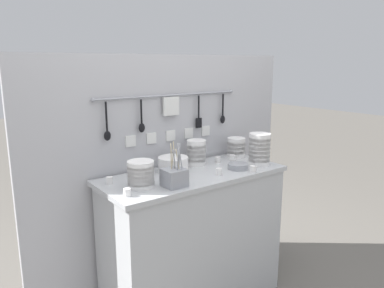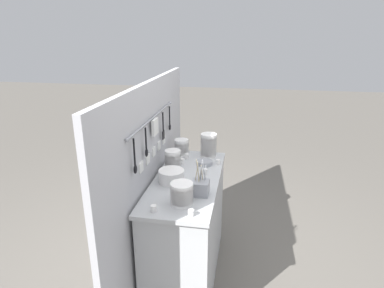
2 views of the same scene
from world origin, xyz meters
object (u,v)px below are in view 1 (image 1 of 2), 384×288
Objects in this scene: bowl_stack_tall_left at (196,153)px; steel_mixing_bowl at (238,166)px; cup_back_right at (253,169)px; cup_by_caddy at (219,172)px; cup_beside_plates at (218,160)px; cup_front_left at (127,192)px; bowl_stack_nested_right at (259,149)px; cutlery_caddy at (174,177)px; plate_stack at (173,164)px; cup_edge_far at (232,158)px; bowl_stack_wide_centre at (141,174)px; bowl_stack_short_front at (236,147)px; cup_centre at (110,180)px.

steel_mixing_bowl is (0.16, -0.24, -0.07)m from bowl_stack_tall_left.
cup_by_caddy is at bearing 158.57° from cup_back_right.
cup_beside_plates is 1.00× the size of cup_front_left.
bowl_stack_nested_right is at bearing 1.17° from cup_front_left.
steel_mixing_bowl is at bearing 4.61° from cutlery_caddy.
plate_stack is at bearing 152.08° from steel_mixing_bowl.
plate_stack is 0.76× the size of cutlery_caddy.
bowl_stack_tall_left is at bearing 37.30° from cutlery_caddy.
bowl_stack_wide_centre is at bearing -171.36° from cup_edge_far.
plate_stack is 4.64× the size of cup_by_caddy.
cup_edge_far is 0.96m from cup_front_left.
cup_back_right is (0.72, -0.17, -0.06)m from bowl_stack_wide_centre.
cup_edge_far is at bearing -145.34° from bowl_stack_short_front.
cutlery_caddy is 6.07× the size of cup_back_right.
cutlery_caddy is 0.57m from cup_back_right.
cup_by_caddy is 0.67m from cup_centre.
plate_stack is at bearing 129.48° from cup_by_caddy.
cutlery_caddy reaches higher than plate_stack.
cutlery_caddy is at bearing -177.31° from bowl_stack_nested_right.
bowl_stack_wide_centre reaches higher than cup_centre.
cup_beside_plates is at bearing 171.89° from cup_edge_far.
bowl_stack_wide_centre is at bearing -52.74° from cup_centre.
cup_back_right is at bearing -84.17° from cup_beside_plates.
cup_edge_far is (0.65, 0.22, -0.03)m from cutlery_caddy.
cup_centre is at bearing 167.52° from bowl_stack_nested_right.
cup_beside_plates is at bearing 133.70° from bowl_stack_nested_right.
plate_stack reaches higher than steel_mixing_bowl.
cutlery_caddy is at bearing -142.70° from bowl_stack_tall_left.
cup_by_caddy is 1.00× the size of cup_back_right.
plate_stack is 4.64× the size of cup_beside_plates.
bowl_stack_wide_centre is 1.06× the size of bowl_stack_short_front.
bowl_stack_tall_left is at bearing 22.17° from cup_front_left.
cup_front_left is (-0.82, -0.23, 0.00)m from cup_beside_plates.
cup_centre is (-0.43, 0.01, -0.03)m from plate_stack.
bowl_stack_wide_centre reaches higher than cup_front_left.
cup_back_right is at bearing -77.48° from steel_mixing_bowl.
bowl_stack_nested_right is 5.22× the size of cup_centre.
bowl_stack_wide_centre is at bearing -168.14° from bowl_stack_short_front.
steel_mixing_bowl is 0.53× the size of cutlery_caddy.
plate_stack is at bearing 142.13° from cup_back_right.
plate_stack is 0.43m from steel_mixing_bowl.
bowl_stack_nested_right is at bearing 32.55° from cup_back_right.
cup_beside_plates is at bearing -167.02° from bowl_stack_short_front.
bowl_stack_nested_right is 1.52× the size of bowl_stack_short_front.
plate_stack is 0.51m from cup_back_right.
bowl_stack_nested_right reaches higher than steel_mixing_bowl.
cutlery_caddy is at bearing -158.86° from bowl_stack_short_front.
bowl_stack_short_front is at bearing 49.19° from steel_mixing_bowl.
plate_stack is 1.43× the size of steel_mixing_bowl.
bowl_stack_short_front reaches higher than cup_centre.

